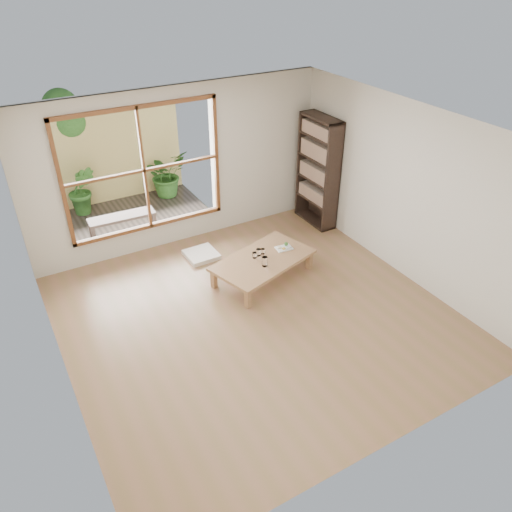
{
  "coord_description": "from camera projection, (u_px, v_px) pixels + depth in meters",
  "views": [
    {
      "loc": [
        -2.67,
        -4.68,
        4.39
      ],
      "look_at": [
        0.34,
        0.58,
        0.55
      ],
      "focal_mm": 35.0,
      "sensor_mm": 36.0,
      "label": 1
    }
  ],
  "objects": [
    {
      "name": "garden_tree",
      "position": [
        62.0,
        120.0,
        9.06
      ],
      "size": [
        1.04,
        0.85,
        2.22
      ],
      "color": "#4C3D2D",
      "rests_on": "ground"
    },
    {
      "name": "low_table",
      "position": [
        263.0,
        261.0,
        7.54
      ],
      "size": [
        1.71,
        1.26,
        0.33
      ],
      "rotation": [
        0.0,
        0.0,
        0.29
      ],
      "color": "#956C48",
      "rests_on": "ground"
    },
    {
      "name": "shrub_left",
      "position": [
        82.0,
        190.0,
        9.2
      ],
      "size": [
        0.59,
        0.51,
        0.94
      ],
      "primitive_type": "imported",
      "rotation": [
        0.0,
        0.0,
        -0.21
      ],
      "color": "#2D5C22",
      "rests_on": "deck"
    },
    {
      "name": "garden_bench",
      "position": [
        122.0,
        219.0,
        8.62
      ],
      "size": [
        1.15,
        0.38,
        0.36
      ],
      "rotation": [
        0.0,
        0.0,
        -0.04
      ],
      "color": "#31211B",
      "rests_on": "deck"
    },
    {
      "name": "glass_tall",
      "position": [
        265.0,
        261.0,
        7.31
      ],
      "size": [
        0.08,
        0.08,
        0.15
      ],
      "primitive_type": "cylinder",
      "color": "silver",
      "rests_on": "low_table"
    },
    {
      "name": "deck",
      "position": [
        133.0,
        220.0,
        9.27
      ],
      "size": [
        2.8,
        2.0,
        0.05
      ],
      "primitive_type": "cube",
      "color": "#342B26",
      "rests_on": "ground"
    },
    {
      "name": "floor_cushion",
      "position": [
        201.0,
        255.0,
        8.17
      ],
      "size": [
        0.5,
        0.5,
        0.07
      ],
      "primitive_type": "cube",
      "rotation": [
        0.0,
        0.0,
        0.02
      ],
      "color": "silver",
      "rests_on": "ground"
    },
    {
      "name": "glass_small",
      "position": [
        254.0,
        255.0,
        7.52
      ],
      "size": [
        0.07,
        0.07,
        0.09
      ],
      "primitive_type": "cylinder",
      "color": "silver",
      "rests_on": "low_table"
    },
    {
      "name": "food_tray",
      "position": [
        284.0,
        247.0,
        7.76
      ],
      "size": [
        0.27,
        0.2,
        0.08
      ],
      "rotation": [
        0.0,
        0.0,
        -0.1
      ],
      "color": "white",
      "rests_on": "low_table"
    },
    {
      "name": "ground",
      "position": [
        255.0,
        315.0,
        6.91
      ],
      "size": [
        5.0,
        5.0,
        0.0
      ],
      "primitive_type": "plane",
      "color": "#916748",
      "rests_on": "ground"
    },
    {
      "name": "shrub_right",
      "position": [
        166.0,
        174.0,
        9.89
      ],
      "size": [
        1.01,
        0.95,
        0.9
      ],
      "primitive_type": "imported",
      "rotation": [
        0.0,
        0.0,
        0.37
      ],
      "color": "#2D5C22",
      "rests_on": "deck"
    },
    {
      "name": "bamboo_fence",
      "position": [
        110.0,
        157.0,
        9.52
      ],
      "size": [
        2.8,
        0.06,
        1.8
      ],
      "primitive_type": "cube",
      "color": "tan",
      "rests_on": "ground"
    },
    {
      "name": "glass_mid",
      "position": [
        258.0,
        252.0,
        7.57
      ],
      "size": [
        0.08,
        0.08,
        0.11
      ],
      "primitive_type": "cylinder",
      "color": "silver",
      "rests_on": "low_table"
    },
    {
      "name": "glass_short",
      "position": [
        263.0,
        251.0,
        7.62
      ],
      "size": [
        0.06,
        0.06,
        0.08
      ],
      "primitive_type": "cylinder",
      "color": "silver",
      "rests_on": "low_table"
    },
    {
      "name": "bookshelf",
      "position": [
        318.0,
        172.0,
        8.72
      ],
      "size": [
        0.31,
        0.87,
        1.94
      ],
      "primitive_type": "cube",
      "color": "#31211B",
      "rests_on": "ground"
    }
  ]
}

